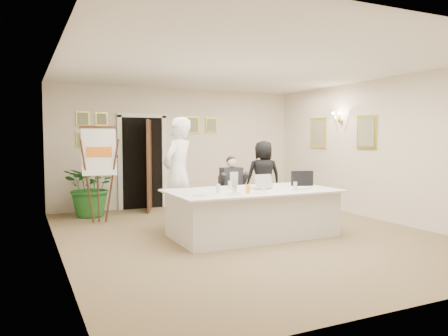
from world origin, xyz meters
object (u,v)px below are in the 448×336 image
standing_woman (263,176)px  laptop_bag (302,178)px  standing_man (178,173)px  laptop (260,181)px  conference_table (252,212)px  potted_palm (92,185)px  flip_chart (99,180)px  paper_stack (302,188)px  oj_glass (248,189)px  steel_jug (234,189)px  seated_man (232,190)px

standing_woman → laptop_bag: standing_woman is taller
standing_man → laptop: standing_man is taller
standing_woman → laptop: size_ratio=4.64×
conference_table → laptop: bearing=21.5°
standing_woman → potted_palm: (-3.52, 1.03, -0.14)m
flip_chart → laptop: size_ratio=5.36×
flip_chart → potted_palm: size_ratio=1.40×
laptop_bag → paper_stack: 0.53m
flip_chart → oj_glass: 3.14m
laptop_bag → flip_chart: bearing=166.5°
conference_table → paper_stack: size_ratio=9.64×
conference_table → standing_man: (-0.92, 1.10, 0.61)m
oj_glass → steel_jug: size_ratio=1.18×
potted_palm → paper_stack: (2.95, -3.28, 0.14)m
laptop → oj_glass: (-0.48, -0.45, -0.07)m
flip_chart → oj_glass: flip_chart is taller
conference_table → oj_glass: bearing=-127.6°
standing_woman → laptop: bearing=72.9°
conference_table → flip_chart: (-2.13, 2.17, 0.45)m
seated_man → laptop: 1.06m
seated_man → standing_man: size_ratio=0.65×
flip_chart → conference_table: bearing=-45.5°
seated_man → potted_palm: 3.01m
seated_man → laptop_bag: size_ratio=3.40×
oj_glass → laptop: bearing=43.2°
standing_woman → potted_palm: 3.67m
standing_man → standing_woman: standing_man is taller
flip_chart → standing_man: bearing=-41.4°
laptop → standing_woman: bearing=59.4°
conference_table → standing_man: size_ratio=1.40×
standing_woman → laptop: standing_woman is taller
standing_woman → oj_glass: 2.89m
flip_chart → laptop_bag: 3.81m
steel_jug → conference_table: bearing=24.8°
seated_man → laptop_bag: bearing=-43.4°
seated_man → oj_glass: size_ratio=10.02×
flip_chart → potted_palm: flip_chart is taller
laptop_bag → paper_stack: (-0.30, -0.42, -0.12)m
paper_stack → oj_glass: bearing=-174.2°
oj_glass → laptop_bag: bearing=20.9°
paper_stack → potted_palm: bearing=131.9°
potted_palm → paper_stack: 4.41m
oj_glass → conference_table: bearing=52.4°
standing_man → steel_jug: (0.48, -1.30, -0.17)m
standing_woman → laptop_bag: 1.85m
conference_table → standing_woman: bearing=55.3°
flip_chart → laptop_bag: (3.24, -2.01, 0.07)m
conference_table → flip_chart: flip_chart is taller
seated_man → oj_glass: seated_man is taller
seated_man → standing_man: 1.15m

